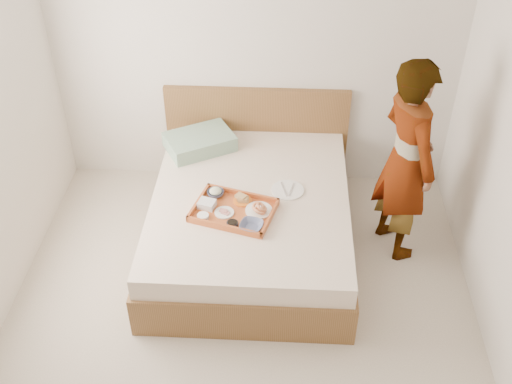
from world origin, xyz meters
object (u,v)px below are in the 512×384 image
object	(u,v)px
person	(406,161)
dinner_plate	(288,190)
bed	(251,221)
tray	(234,210)

from	to	relation	value
person	dinner_plate	bearing A→B (deg)	67.45
dinner_plate	person	xyz separation A→B (m)	(0.89, 0.01, 0.31)
bed	dinner_plate	xyz separation A→B (m)	(0.29, 0.08, 0.27)
dinner_plate	person	size ratio (longest dim) A/B	0.15
tray	dinner_plate	xyz separation A→B (m)	(0.41, 0.30, -0.02)
tray	person	world-z (taller)	person
bed	person	distance (m)	1.33
dinner_plate	person	world-z (taller)	person
tray	dinner_plate	distance (m)	0.51
bed	person	xyz separation A→B (m)	(1.19, 0.09, 0.59)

